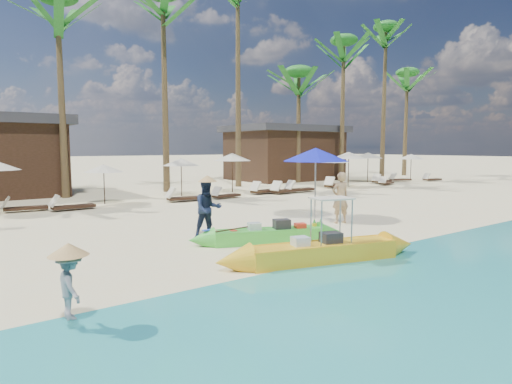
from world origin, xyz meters
TOP-DOWN VIEW (x-y plane):
  - ground at (0.00, 0.00)m, footprint 240.00×240.00m
  - wet_sand_strip at (0.00, -5.00)m, footprint 240.00×4.50m
  - green_canoe at (-1.19, -0.18)m, footprint 4.71×1.98m
  - yellow_canoe at (-1.41, -2.48)m, footprint 5.56×1.82m
  - tourist at (2.64, 0.75)m, footprint 0.73×0.57m
  - vendor_green at (-2.25, 1.30)m, footprint 0.94×0.81m
  - vendor_yellow at (-6.94, -3.06)m, footprint 0.39×0.65m
  - blue_umbrella at (2.59, 1.95)m, footprint 2.41×2.41m
  - lounger_4_right at (-5.89, 10.11)m, footprint 1.74×0.67m
  - resort_parasol_5 at (-2.46, 10.58)m, footprint 1.77×1.77m
  - lounger_5_left at (-4.22, 9.40)m, footprint 1.79×0.61m
  - resort_parasol_6 at (1.86, 11.46)m, footprint 1.97×1.97m
  - lounger_6_left at (0.88, 9.28)m, footprint 1.91×0.77m
  - lounger_6_right at (3.16, 9.16)m, footprint 1.71×0.77m
  - resort_parasol_7 at (5.14, 11.53)m, footprint 2.21×2.21m
  - lounger_7_left at (6.05, 9.70)m, footprint 1.98×0.84m
  - lounger_7_right at (7.02, 9.10)m, footprint 2.04×0.96m
  - resort_parasol_8 at (11.99, 10.09)m, footprint 1.97×1.97m
  - lounger_8_left at (8.18, 9.16)m, footprint 1.93×0.66m
  - resort_parasol_9 at (13.21, 9.92)m, footprint 2.24×2.24m
  - lounger_9_left at (11.91, 9.94)m, footprint 2.04×1.16m
  - lounger_9_right at (16.26, 9.24)m, footprint 1.69×0.91m
  - resort_parasol_10 at (17.33, 11.72)m, footprint 2.15×2.15m
  - lounger_10_left at (17.10, 10.31)m, footprint 1.90×0.78m
  - lounger_10_right at (19.62, 10.57)m, footprint 1.82×0.99m
  - resort_parasol_11 at (21.71, 11.03)m, footprint 2.01×2.01m
  - lounger_11_left at (21.92, 9.34)m, footprint 1.70×0.72m
  - palm_3 at (-3.36, 14.27)m, footprint 2.08×2.08m
  - palm_4 at (2.15, 14.01)m, footprint 2.08×2.08m
  - palm_5 at (7.45, 14.38)m, footprint 2.08×2.08m
  - palm_6 at (12.84, 14.52)m, footprint 2.08×2.08m
  - palm_7 at (16.57, 13.68)m, footprint 2.08×2.08m
  - palm_8 at (21.07, 13.33)m, footprint 2.08×2.08m
  - palm_9 at (26.21, 14.81)m, footprint 2.08×2.08m
  - pavilion_east at (14.00, 17.50)m, footprint 8.80×6.60m

SIDE VIEW (x-z plane):
  - ground at x=0.00m, z-range 0.00..0.00m
  - wet_sand_strip at x=0.00m, z-range 0.00..0.01m
  - lounger_9_right at x=16.26m, z-range -0.09..0.46m
  - lounger_11_left at x=21.92m, z-range -0.09..0.47m
  - lounger_6_right at x=3.16m, z-range -0.09..0.47m
  - lounger_4_right at x=-5.89m, z-range -0.10..0.48m
  - lounger_10_right at x=19.62m, z-range -0.10..0.49m
  - lounger_5_left at x=-4.22m, z-range -0.10..0.50m
  - lounger_10_left at x=17.10m, z-range -0.10..0.52m
  - green_canoe at x=-1.19m, z-range -0.10..0.52m
  - lounger_6_left at x=0.88m, z-range -0.10..0.53m
  - lounger_8_left at x=8.18m, z-range -0.11..0.54m
  - lounger_7_left at x=6.05m, z-range -0.11..0.54m
  - lounger_9_left at x=11.91m, z-range -0.11..0.55m
  - lounger_7_right at x=7.02m, z-range -0.11..0.56m
  - yellow_canoe at x=-1.41m, z-range -0.50..0.97m
  - vendor_yellow at x=-6.94m, z-range 0.18..1.16m
  - vendor_green at x=-2.25m, z-range 0.00..1.70m
  - tourist at x=2.64m, z-range 0.00..1.77m
  - resort_parasol_5 at x=-2.46m, z-range 0.73..2.56m
  - resort_parasol_6 at x=1.86m, z-range 0.81..2.84m
  - resort_parasol_8 at x=11.99m, z-range 0.82..2.85m
  - resort_parasol_11 at x=21.71m, z-range 0.83..2.90m
  - resort_parasol_10 at x=17.33m, z-range 0.89..3.11m
  - resort_parasol_7 at x=5.14m, z-range 0.91..3.19m
  - resort_parasol_9 at x=13.21m, z-range 0.93..3.23m
  - pavilion_east at x=14.00m, z-range 0.05..4.35m
  - blue_umbrella at x=2.59m, z-range 1.05..3.64m
  - palm_6 at x=12.84m, z-range 2.79..11.31m
  - palm_9 at x=26.21m, z-range 3.14..12.97m
  - palm_3 at x=-3.36m, z-range 3.32..13.83m
  - palm_7 at x=16.57m, z-range 3.46..14.53m
  - palm_4 at x=2.15m, z-range 3.60..15.30m
  - palm_8 at x=21.07m, z-range 3.83..16.53m
  - palm_5 at x=7.45m, z-range 4.02..17.62m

